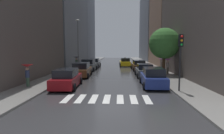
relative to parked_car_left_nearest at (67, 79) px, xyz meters
The scene contains 24 objects.
ground_plane 19.02m from the parked_car_left_nearest, 78.55° to the left, with size 28.00×72.00×0.04m, color #333336.
sidewalk_left 18.84m from the parked_car_left_nearest, 98.33° to the left, with size 3.00×72.00×0.15m, color gray.
sidewalk_right 21.28m from the parked_car_left_nearest, 61.13° to the left, with size 3.00×72.00×0.15m, color gray.
crosswalk_stripes 5.22m from the parked_car_left_nearest, 43.05° to the right, with size 5.85×2.20×0.01m.
building_left_mid 27.09m from the parked_car_left_nearest, 106.74° to the left, with size 6.00×20.47×21.97m, color slate.
building_left_far 44.58m from the parked_car_left_nearest, 99.69° to the left, with size 6.00×15.69×25.49m, color slate.
building_right_near 17.66m from the parked_car_left_nearest, 20.83° to the left, with size 6.00×21.17×17.30m, color #564C47.
building_right_mid 29.61m from the parked_car_left_nearest, 57.25° to the left, with size 6.00×12.84×24.46m, color #8C6B56.
building_right_far 44.26m from the parked_car_left_nearest, 70.04° to the left, with size 6.00×20.34×20.12m, color slate.
parked_car_left_nearest is the anchor object (origin of this frame).
parked_car_left_second 6.19m from the parked_car_left_nearest, 89.92° to the left, with size 2.21×4.44×1.73m.
parked_car_left_third 12.43m from the parked_car_left_nearest, 90.74° to the left, with size 2.31×4.27×1.81m.
parked_car_left_fourth 17.98m from the parked_car_left_nearest, 90.27° to the left, with size 2.13×4.30×1.63m.
parked_car_right_nearest 7.69m from the parked_car_left_nearest, ahead, with size 2.19×4.61×1.70m.
parked_car_right_second 10.16m from the parked_car_left_nearest, 40.87° to the left, with size 2.12×4.26×1.55m.
parked_car_right_third 15.39m from the parked_car_left_nearest, 60.07° to the left, with size 2.24×4.74×1.60m.
taxi_midroad 20.81m from the parked_car_left_nearest, 74.04° to the left, with size 2.21×4.74×1.81m.
pedestrian_foreground 12.54m from the parked_car_left_nearest, 99.58° to the left, with size 1.16×1.16×2.06m.
pedestrian_near_tree 13.76m from the parked_car_left_nearest, 37.18° to the left, with size 1.14×1.14×1.94m.
pedestrian_by_kerb 15.37m from the parked_car_left_nearest, 45.01° to the left, with size 1.15×1.15×1.89m.
pedestrian_far_side 3.42m from the parked_car_left_nearest, behind, with size 0.97×0.97×1.89m.
street_tree_right 13.32m from the parked_car_left_nearest, 37.18° to the left, with size 3.89×3.89×5.86m.
traffic_light_right_corner 9.69m from the parked_car_left_nearest, ahead, with size 0.30×0.42×4.30m.
lamp_post_left 13.02m from the parked_car_left_nearest, 98.21° to the left, with size 0.60×0.28×7.71m.
Camera 1 is at (0.83, -10.06, 3.38)m, focal length 28.91 mm.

